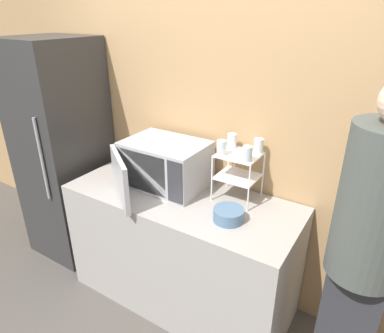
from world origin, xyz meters
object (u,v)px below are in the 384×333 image
glass_front_left (222,148)px  glass_back_left (232,141)px  glass_back_right (259,146)px  dish_rack (238,167)px  bowl (228,215)px  refrigerator (64,153)px  person (366,244)px  microwave (163,165)px  glass_front_right (247,154)px

glass_front_left → glass_back_left: 0.15m
glass_back_right → dish_rack: bearing=-140.1°
dish_rack → glass_back_right: glass_back_right is taller
glass_back_left → bowl: 0.51m
glass_front_left → glass_back_right: (0.19, 0.16, 0.00)m
glass_front_left → glass_back_left: same height
glass_front_left → refrigerator: size_ratio=0.05×
person → microwave: bearing=172.6°
dish_rack → refrigerator: 1.60m
microwave → person: person is taller
glass_front_left → refrigerator: bearing=-176.6°
dish_rack → bowl: 0.35m
glass_back_right → bowl: size_ratio=0.51×
glass_front_left → bowl: bearing=-50.0°
glass_front_right → person: bearing=-15.8°
dish_rack → bowl: size_ratio=1.72×
microwave → person: 1.37m
glass_back_right → glass_front_right: same height
glass_back_right → glass_back_left: 0.19m
dish_rack → person: size_ratio=0.18×
microwave → glass_front_right: 0.66m
glass_back_left → person: bearing=-21.6°
microwave → glass_front_left: bearing=5.0°
dish_rack → person: (0.83, -0.29, -0.10)m
glass_back_left → glass_front_left: bearing=-89.2°
refrigerator → bowl: bearing=-3.8°
microwave → glass_back_left: size_ratio=7.21×
microwave → bowl: bearing=-14.8°
dish_rack → glass_front_right: size_ratio=3.35×
glass_front_left → glass_front_right: same height
glass_front_left → bowl: (0.17, -0.20, -0.34)m
dish_rack → glass_front_right: (0.09, -0.08, 0.14)m
microwave → glass_front_right: glass_front_right is taller
glass_back_left → refrigerator: bearing=-170.9°
glass_back_right → refrigerator: size_ratio=0.05×
glass_back_right → glass_back_left: size_ratio=1.00×
glass_front_right → glass_front_left: bearing=178.2°
person → refrigerator: 2.41m
glass_back_right → refrigerator: (-1.67, -0.24, -0.33)m
glass_front_right → person: person is taller
dish_rack → glass_front_left: glass_front_left is taller
glass_front_right → bowl: bearing=-93.7°
microwave → dish_rack: size_ratio=2.15×
microwave → glass_front_left: 0.49m
glass_front_left → bowl: glass_front_left is taller
glass_front_left → microwave: bearing=-175.0°
glass_back_right → glass_back_left: (-0.19, -0.01, 0.00)m
dish_rack → glass_front_left: size_ratio=3.35×
microwave → person: (1.36, -0.18, -0.03)m
microwave → glass_back_right: size_ratio=7.21×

